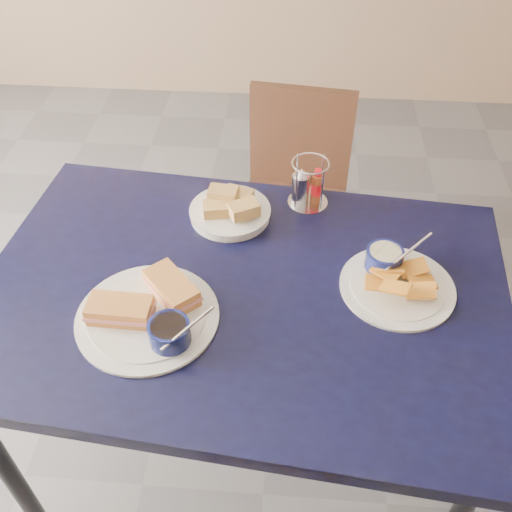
# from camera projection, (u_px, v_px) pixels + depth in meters

# --- Properties ---
(ground) EXTENTS (6.00, 6.00, 0.00)m
(ground) POSITION_uv_depth(u_px,v_px,m) (263.00, 494.00, 1.74)
(ground) COLOR #535358
(ground) RESTS_ON ground
(dining_table) EXTENTS (1.31, 0.94, 0.75)m
(dining_table) POSITION_uv_depth(u_px,v_px,m) (242.00, 306.00, 1.38)
(dining_table) COLOR black
(dining_table) RESTS_ON ground
(chair_far) EXTENTS (0.42, 0.40, 0.80)m
(chair_far) POSITION_uv_depth(u_px,v_px,m) (293.00, 183.00, 2.13)
(chair_far) COLOR #311A10
(chair_far) RESTS_ON ground
(sandwich_plate) EXTENTS (0.32, 0.32, 0.12)m
(sandwich_plate) POSITION_uv_depth(u_px,v_px,m) (151.00, 312.00, 1.26)
(sandwich_plate) COLOR white
(sandwich_plate) RESTS_ON dining_table
(plantain_plate) EXTENTS (0.27, 0.27, 0.12)m
(plantain_plate) POSITION_uv_depth(u_px,v_px,m) (393.00, 276.00, 1.34)
(plantain_plate) COLOR white
(plantain_plate) RESTS_ON dining_table
(bread_basket) EXTENTS (0.21, 0.21, 0.07)m
(bread_basket) POSITION_uv_depth(u_px,v_px,m) (230.00, 209.00, 1.51)
(bread_basket) COLOR white
(bread_basket) RESTS_ON dining_table
(condiment_caddy) EXTENTS (0.11, 0.11, 0.14)m
(condiment_caddy) POSITION_uv_depth(u_px,v_px,m) (307.00, 186.00, 1.53)
(condiment_caddy) COLOR silver
(condiment_caddy) RESTS_ON dining_table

